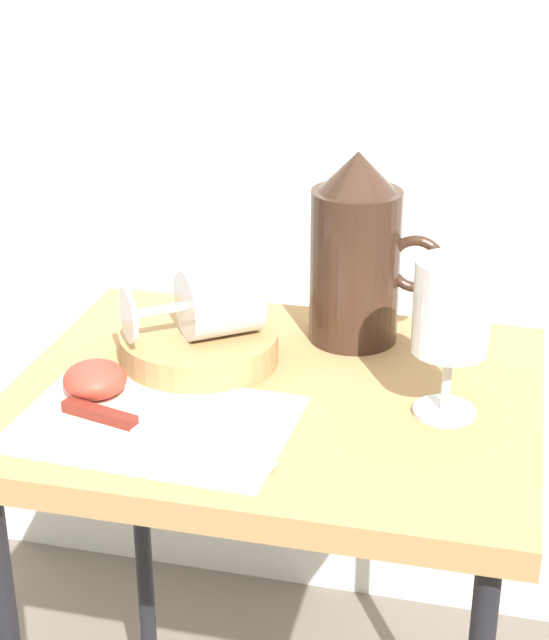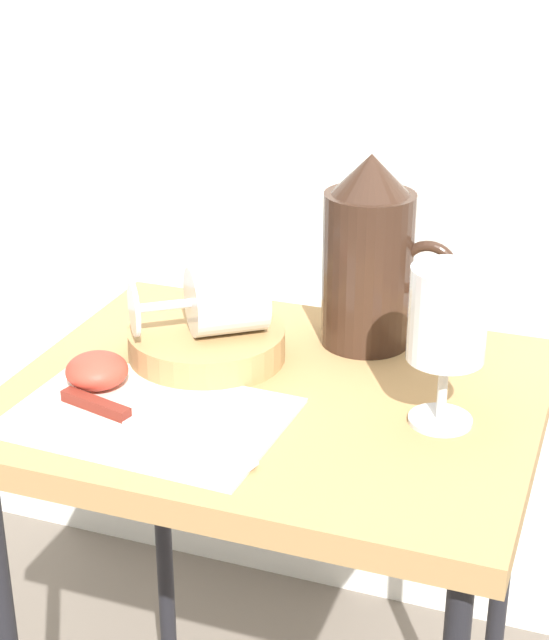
{
  "view_description": "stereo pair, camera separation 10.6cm",
  "coord_description": "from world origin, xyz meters",
  "px_view_note": "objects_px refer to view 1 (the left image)",
  "views": [
    {
      "loc": [
        0.23,
        -0.95,
        1.2
      ],
      "look_at": [
        0.0,
        0.0,
        0.77
      ],
      "focal_mm": 58.04,
      "sensor_mm": 36.0,
      "label": 1
    },
    {
      "loc": [
        0.33,
        -0.92,
        1.2
      ],
      "look_at": [
        0.0,
        0.0,
        0.77
      ],
      "focal_mm": 58.04,
      "sensor_mm": 36.0,
      "label": 2
    }
  ],
  "objects_px": {
    "basket_tray": "(199,347)",
    "pitcher": "(356,265)",
    "table": "(274,448)",
    "wine_glass_tipped_near": "(216,302)",
    "knife": "(133,425)",
    "wine_glass_upright": "(451,315)",
    "apple_half_left": "(95,379)"
  },
  "relations": [
    {
      "from": "basket_tray",
      "to": "wine_glass_upright",
      "type": "height_order",
      "value": "wine_glass_upright"
    },
    {
      "from": "table",
      "to": "wine_glass_tipped_near",
      "type": "height_order",
      "value": "wine_glass_tipped_near"
    },
    {
      "from": "basket_tray",
      "to": "wine_glass_tipped_near",
      "type": "height_order",
      "value": "wine_glass_tipped_near"
    },
    {
      "from": "table",
      "to": "wine_glass_upright",
      "type": "height_order",
      "value": "wine_glass_upright"
    },
    {
      "from": "table",
      "to": "knife",
      "type": "bearing_deg",
      "value": -132.69
    },
    {
      "from": "wine_glass_tipped_near",
      "to": "apple_half_left",
      "type": "relative_size",
      "value": 2.39
    },
    {
      "from": "knife",
      "to": "table",
      "type": "bearing_deg",
      "value": 47.31
    },
    {
      "from": "wine_glass_tipped_near",
      "to": "apple_half_left",
      "type": "height_order",
      "value": "wine_glass_tipped_near"
    },
    {
      "from": "table",
      "to": "wine_glass_upright",
      "type": "bearing_deg",
      "value": -3.43
    },
    {
      "from": "wine_glass_upright",
      "to": "wine_glass_tipped_near",
      "type": "distance_m",
      "value": 0.27
    },
    {
      "from": "pitcher",
      "to": "apple_half_left",
      "type": "distance_m",
      "value": 0.32
    },
    {
      "from": "table",
      "to": "wine_glass_tipped_near",
      "type": "bearing_deg",
      "value": 148.62
    },
    {
      "from": "basket_tray",
      "to": "knife",
      "type": "distance_m",
      "value": 0.17
    },
    {
      "from": "basket_tray",
      "to": "pitcher",
      "type": "height_order",
      "value": "pitcher"
    },
    {
      "from": "basket_tray",
      "to": "apple_half_left",
      "type": "distance_m",
      "value": 0.14
    },
    {
      "from": "table",
      "to": "knife",
      "type": "relative_size",
      "value": 2.95
    },
    {
      "from": "apple_half_left",
      "to": "knife",
      "type": "xyz_separation_m",
      "value": [
        0.06,
        -0.06,
        -0.01
      ]
    },
    {
      "from": "wine_glass_tipped_near",
      "to": "basket_tray",
      "type": "bearing_deg",
      "value": -175.7
    },
    {
      "from": "wine_glass_upright",
      "to": "knife",
      "type": "relative_size",
      "value": 0.7
    },
    {
      "from": "knife",
      "to": "basket_tray",
      "type": "bearing_deg",
      "value": 84.86
    },
    {
      "from": "wine_glass_upright",
      "to": "basket_tray",
      "type": "bearing_deg",
      "value": 168.49
    },
    {
      "from": "wine_glass_upright",
      "to": "apple_half_left",
      "type": "bearing_deg",
      "value": -171.42
    },
    {
      "from": "pitcher",
      "to": "knife",
      "type": "height_order",
      "value": "pitcher"
    },
    {
      "from": "wine_glass_tipped_near",
      "to": "knife",
      "type": "distance_m",
      "value": 0.18
    },
    {
      "from": "wine_glass_tipped_near",
      "to": "wine_glass_upright",
      "type": "bearing_deg",
      "value": -12.7
    },
    {
      "from": "wine_glass_upright",
      "to": "wine_glass_tipped_near",
      "type": "height_order",
      "value": "wine_glass_upright"
    },
    {
      "from": "wine_glass_upright",
      "to": "wine_glass_tipped_near",
      "type": "relative_size",
      "value": 1.04
    },
    {
      "from": "wine_glass_upright",
      "to": "knife",
      "type": "bearing_deg",
      "value": -159.18
    },
    {
      "from": "wine_glass_upright",
      "to": "apple_half_left",
      "type": "xyz_separation_m",
      "value": [
        -0.36,
        -0.05,
        -0.09
      ]
    },
    {
      "from": "basket_tray",
      "to": "wine_glass_tipped_near",
      "type": "xyz_separation_m",
      "value": [
        0.02,
        0.0,
        0.06
      ]
    },
    {
      "from": "pitcher",
      "to": "wine_glass_upright",
      "type": "bearing_deg",
      "value": -52.98
    },
    {
      "from": "knife",
      "to": "wine_glass_upright",
      "type": "bearing_deg",
      "value": 20.82
    }
  ]
}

